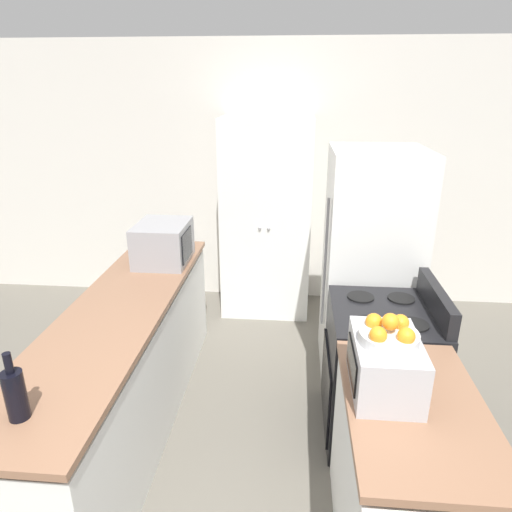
{
  "coord_description": "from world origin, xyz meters",
  "views": [
    {
      "loc": [
        0.26,
        -1.06,
        2.19
      ],
      "look_at": [
        0.0,
        1.94,
        1.05
      ],
      "focal_mm": 32.0,
      "sensor_mm": 36.0,
      "label": 1
    }
  ],
  "objects_px": {
    "refrigerator": "(370,266)",
    "wine_bottle": "(15,394)",
    "toaster_oven": "(385,365)",
    "stove": "(379,372)",
    "microwave": "(163,243)",
    "fruit_bowl": "(389,333)",
    "pantry_cabinet": "(266,219)"
  },
  "relations": [
    {
      "from": "toaster_oven",
      "to": "stove",
      "type": "bearing_deg",
      "value": 78.98
    },
    {
      "from": "microwave",
      "to": "fruit_bowl",
      "type": "xyz_separation_m",
      "value": [
        1.41,
        -1.47,
        0.14
      ]
    },
    {
      "from": "wine_bottle",
      "to": "refrigerator",
      "type": "bearing_deg",
      "value": 47.74
    },
    {
      "from": "pantry_cabinet",
      "to": "refrigerator",
      "type": "relative_size",
      "value": 1.08
    },
    {
      "from": "wine_bottle",
      "to": "fruit_bowl",
      "type": "bearing_deg",
      "value": 11.37
    },
    {
      "from": "toaster_oven",
      "to": "microwave",
      "type": "bearing_deg",
      "value": 134.14
    },
    {
      "from": "fruit_bowl",
      "to": "microwave",
      "type": "bearing_deg",
      "value": 133.76
    },
    {
      "from": "stove",
      "to": "microwave",
      "type": "xyz_separation_m",
      "value": [
        -1.56,
        0.68,
        0.6
      ]
    },
    {
      "from": "refrigerator",
      "to": "fruit_bowl",
      "type": "relative_size",
      "value": 6.92
    },
    {
      "from": "refrigerator",
      "to": "wine_bottle",
      "type": "relative_size",
      "value": 5.75
    },
    {
      "from": "wine_bottle",
      "to": "toaster_oven",
      "type": "bearing_deg",
      "value": 11.98
    },
    {
      "from": "stove",
      "to": "refrigerator",
      "type": "distance_m",
      "value": 0.87
    },
    {
      "from": "toaster_oven",
      "to": "fruit_bowl",
      "type": "bearing_deg",
      "value": -96.93
    },
    {
      "from": "pantry_cabinet",
      "to": "wine_bottle",
      "type": "relative_size",
      "value": 6.22
    },
    {
      "from": "stove",
      "to": "fruit_bowl",
      "type": "height_order",
      "value": "fruit_bowl"
    },
    {
      "from": "stove",
      "to": "wine_bottle",
      "type": "bearing_deg",
      "value": -146.85
    },
    {
      "from": "pantry_cabinet",
      "to": "fruit_bowl",
      "type": "distance_m",
      "value": 2.64
    },
    {
      "from": "wine_bottle",
      "to": "toaster_oven",
      "type": "height_order",
      "value": "wine_bottle"
    },
    {
      "from": "stove",
      "to": "microwave",
      "type": "relative_size",
      "value": 2.25
    },
    {
      "from": "microwave",
      "to": "wine_bottle",
      "type": "relative_size",
      "value": 1.53
    },
    {
      "from": "refrigerator",
      "to": "microwave",
      "type": "xyz_separation_m",
      "value": [
        -1.58,
        -0.08,
        0.17
      ]
    },
    {
      "from": "pantry_cabinet",
      "to": "fruit_bowl",
      "type": "relative_size",
      "value": 7.48
    },
    {
      "from": "refrigerator",
      "to": "wine_bottle",
      "type": "height_order",
      "value": "refrigerator"
    },
    {
      "from": "fruit_bowl",
      "to": "stove",
      "type": "bearing_deg",
      "value": 79.07
    },
    {
      "from": "microwave",
      "to": "stove",
      "type": "bearing_deg",
      "value": -23.68
    },
    {
      "from": "wine_bottle",
      "to": "fruit_bowl",
      "type": "distance_m",
      "value": 1.56
    },
    {
      "from": "stove",
      "to": "microwave",
      "type": "bearing_deg",
      "value": 156.32
    },
    {
      "from": "stove",
      "to": "pantry_cabinet",
      "type": "bearing_deg",
      "value": 115.73
    },
    {
      "from": "refrigerator",
      "to": "toaster_oven",
      "type": "relative_size",
      "value": 4.16
    },
    {
      "from": "fruit_bowl",
      "to": "refrigerator",
      "type": "bearing_deg",
      "value": 83.88
    },
    {
      "from": "refrigerator",
      "to": "fruit_bowl",
      "type": "bearing_deg",
      "value": -96.12
    },
    {
      "from": "microwave",
      "to": "fruit_bowl",
      "type": "bearing_deg",
      "value": -46.24
    }
  ]
}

